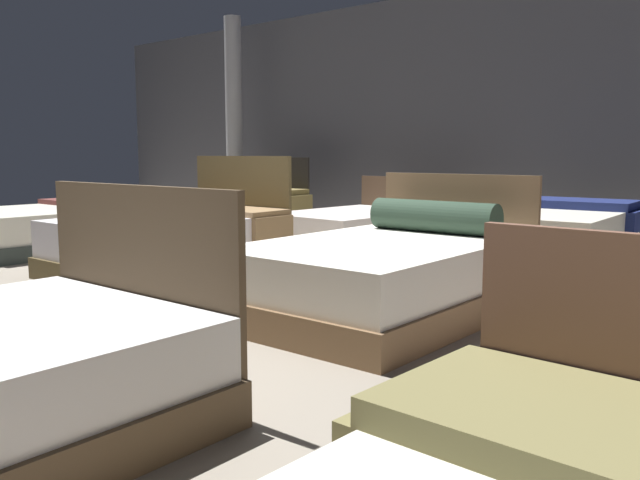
{
  "coord_description": "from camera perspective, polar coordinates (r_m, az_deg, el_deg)",
  "views": [
    {
      "loc": [
        3.82,
        -3.84,
        1.12
      ],
      "look_at": [
        0.3,
        0.35,
        0.4
      ],
      "focal_mm": 36.65,
      "sensor_mm": 36.0,
      "label": 1
    }
  ],
  "objects": [
    {
      "name": "ground_plane",
      "position": [
        5.53,
        -4.67,
        -4.27
      ],
      "size": [
        18.0,
        18.0,
        0.02
      ],
      "primitive_type": "cube",
      "color": "gray"
    },
    {
      "name": "bed_5",
      "position": [
        6.36,
        -12.78,
        -0.24
      ],
      "size": [
        1.51,
        2.0,
        1.1
      ],
      "rotation": [
        0.0,
        0.0,
        0.01
      ],
      "color": "brown",
      "rests_on": "ground_plane"
    },
    {
      "name": "showroom_back_wall",
      "position": [
        9.64,
        16.97,
        10.98
      ],
      "size": [
        18.0,
        0.06,
        3.5
      ],
      "primitive_type": "cube",
      "color": "#47474C",
      "rests_on": "ground_plane"
    },
    {
      "name": "bed_4",
      "position": [
        8.36,
        -22.6,
        0.98
      ],
      "size": [
        1.7,
        1.91,
        0.54
      ],
      "rotation": [
        0.0,
        0.0,
        -0.0
      ],
      "color": "#262E2C",
      "rests_on": "ground_plane"
    },
    {
      "name": "bed_8",
      "position": [
        10.12,
        -7.52,
        2.64
      ],
      "size": [
        1.67,
        2.17,
        1.06
      ],
      "rotation": [
        0.0,
        0.0,
        0.05
      ],
      "color": "black",
      "rests_on": "ground_plane"
    },
    {
      "name": "bed_9",
      "position": [
        8.43,
        3.05,
        1.25
      ],
      "size": [
        1.52,
        2.09,
        0.8
      ],
      "rotation": [
        0.0,
        0.0,
        -0.05
      ],
      "color": "brown",
      "rests_on": "ground_plane"
    },
    {
      "name": "bed_6",
      "position": [
        4.64,
        5.86,
        -3.0
      ],
      "size": [
        1.48,
        2.18,
        0.96
      ],
      "rotation": [
        0.0,
        0.0,
        0.01
      ],
      "color": "brown",
      "rests_on": "ground_plane"
    },
    {
      "name": "bed_10",
      "position": [
        7.28,
        19.03,
        0.51
      ],
      "size": [
        1.68,
        2.13,
        0.62
      ],
      "rotation": [
        0.0,
        0.0,
        0.05
      ],
      "color": "#4B5653",
      "rests_on": "ground_plane"
    },
    {
      "name": "support_pillar",
      "position": [
        11.93,
        -7.52,
        10.52
      ],
      "size": [
        0.3,
        0.3,
        3.5
      ],
      "primitive_type": "cylinder",
      "color": "#99999E",
      "rests_on": "ground_plane"
    }
  ]
}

